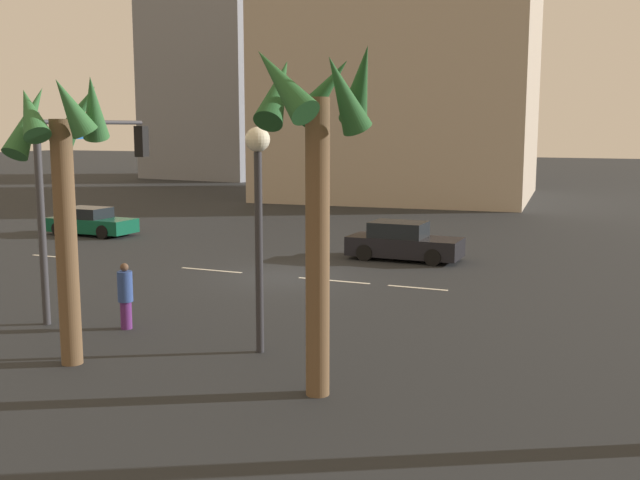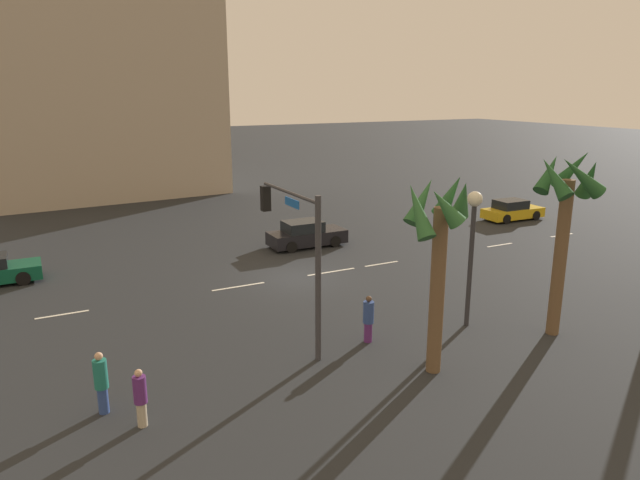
% 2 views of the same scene
% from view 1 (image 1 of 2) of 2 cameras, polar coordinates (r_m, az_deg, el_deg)
% --- Properties ---
extents(ground_plane, '(220.00, 220.00, 0.00)m').
position_cam_1_polar(ground_plane, '(26.18, -2.79, -2.80)').
color(ground_plane, '#232628').
extents(lane_stripe_2, '(1.99, 0.14, 0.01)m').
position_cam_1_polar(lane_stripe_2, '(24.51, 7.44, -3.64)').
color(lane_stripe_2, silver).
rests_on(lane_stripe_2, ground_plane).
extents(lane_stripe_3, '(2.59, 0.14, 0.01)m').
position_cam_1_polar(lane_stripe_3, '(25.43, 1.04, -3.12)').
color(lane_stripe_3, silver).
rests_on(lane_stripe_3, ground_plane).
extents(lane_stripe_4, '(2.50, 0.14, 0.01)m').
position_cam_1_polar(lane_stripe_4, '(27.56, -8.28, -2.29)').
color(lane_stripe_4, silver).
rests_on(lane_stripe_4, ground_plane).
extents(lane_stripe_5, '(2.00, 0.14, 0.01)m').
position_cam_1_polar(lane_stripe_5, '(32.00, -19.72, -1.19)').
color(lane_stripe_5, silver).
rests_on(lane_stripe_5, ground_plane).
extents(car_0, '(4.35, 1.89, 1.32)m').
position_cam_1_polar(car_0, '(37.81, -17.09, 1.31)').
color(car_0, '#0F5138').
rests_on(car_0, ground_plane).
extents(car_2, '(4.41, 1.95, 1.49)m').
position_cam_1_polar(car_2, '(29.54, 6.36, -0.19)').
color(car_2, black).
rests_on(car_2, ground_plane).
extents(traffic_signal, '(0.32, 4.78, 5.56)m').
position_cam_1_polar(traffic_signal, '(21.87, -17.60, 4.58)').
color(traffic_signal, '#38383D').
rests_on(traffic_signal, ground_plane).
extents(streetlamp, '(0.56, 0.56, 5.18)m').
position_cam_1_polar(streetlamp, '(16.90, -4.73, 3.60)').
color(streetlamp, '#2D2D33').
rests_on(streetlamp, ground_plane).
extents(pedestrian_2, '(0.43, 0.43, 1.73)m').
position_cam_1_polar(pedestrian_2, '(19.94, -14.61, -4.06)').
color(pedestrian_2, '#59266B').
rests_on(pedestrian_2, ground_plane).
extents(palm_tree_1, '(2.25, 2.24, 6.33)m').
position_cam_1_polar(palm_tree_1, '(16.95, -19.07, 5.89)').
color(palm_tree_1, brown).
rests_on(palm_tree_1, ground_plane).
extents(palm_tree_2, '(2.54, 2.61, 6.79)m').
position_cam_1_polar(palm_tree_2, '(14.01, -0.24, 7.43)').
color(palm_tree_2, brown).
rests_on(palm_tree_2, ground_plane).
extents(building_0, '(19.62, 18.59, 15.77)m').
position_cam_1_polar(building_0, '(56.84, 6.55, 11.30)').
color(building_0, '#B2A38E').
rests_on(building_0, ground_plane).
extents(building_1, '(13.46, 11.28, 31.87)m').
position_cam_1_polar(building_1, '(78.82, -8.02, 16.38)').
color(building_1, gray).
rests_on(building_1, ground_plane).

